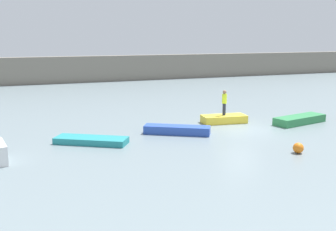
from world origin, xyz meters
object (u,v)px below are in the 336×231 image
Objects in this scene: rowboat_yellow at (224,119)px; mooring_buoy at (298,148)px; rowboat_green at (300,120)px; rowboat_blue at (177,130)px; person_hiviz_shirt at (224,101)px; rowboat_teal at (91,140)px.

mooring_buoy is at bearing -83.00° from rowboat_yellow.
rowboat_yellow is 5.11m from rowboat_green.
rowboat_blue is 7.27m from mooring_buoy.
person_hiviz_shirt is 3.17× the size of mooring_buoy.
mooring_buoy is (0.01, -7.73, -1.22)m from person_hiviz_shirt.
person_hiviz_shirt reaches higher than rowboat_yellow.
person_hiviz_shirt is at bearing 54.27° from rowboat_blue.
mooring_buoy is (9.43, -5.62, 0.10)m from rowboat_teal.
mooring_buoy is at bearing -23.68° from rowboat_blue.
rowboat_teal is 9.75m from person_hiviz_shirt.
rowboat_blue is (5.24, 0.32, 0.08)m from rowboat_teal.
rowboat_blue is at bearing -156.81° from person_hiviz_shirt.
rowboat_blue is 4.55m from rowboat_yellow.
rowboat_teal is 2.32× the size of person_hiviz_shirt.
rowboat_teal is at bearing -145.44° from rowboat_blue.
person_hiviz_shirt reaches higher than rowboat_teal.
mooring_buoy reaches higher than rowboat_green.
rowboat_yellow is at bearing 44.10° from rowboat_teal.
rowboat_teal is 14.12m from rowboat_green.
rowboat_yellow is at bearing 180.00° from person_hiviz_shirt.
rowboat_teal is 1.01× the size of rowboat_blue.
mooring_buoy is (-4.69, -5.71, 0.01)m from rowboat_green.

